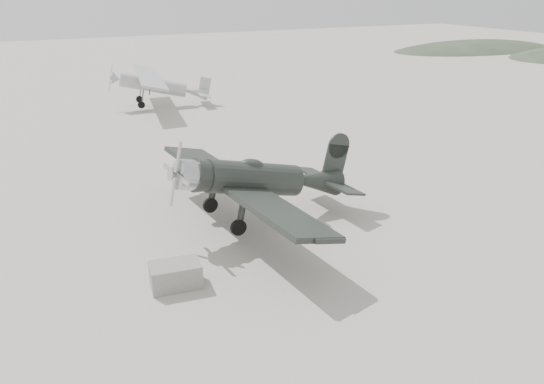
% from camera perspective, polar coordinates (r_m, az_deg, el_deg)
% --- Properties ---
extents(ground, '(160.00, 160.00, 0.00)m').
position_cam_1_polar(ground, '(20.44, 3.50, -3.70)').
color(ground, '#ACA599').
rests_on(ground, ground).
extents(hill_northeast, '(32.00, 16.00, 5.20)m').
position_cam_1_polar(hill_northeast, '(81.98, 21.04, 14.17)').
color(hill_northeast, '#2F3D2C').
rests_on(hill_northeast, ground).
extents(lowwing_monoplane, '(7.56, 10.58, 3.41)m').
position_cam_1_polar(lowwing_monoplane, '(20.00, -1.15, 1.37)').
color(lowwing_monoplane, black).
rests_on(lowwing_monoplane, ground).
extents(highwing_monoplane, '(7.34, 10.29, 2.90)m').
position_cam_1_polar(highwing_monoplane, '(40.82, -12.25, 11.42)').
color(highwing_monoplane, '#9DA0A2').
rests_on(highwing_monoplane, ground).
extents(equipment_block, '(1.63, 1.13, 0.76)m').
position_cam_1_polar(equipment_block, '(16.70, -10.33, -8.78)').
color(equipment_block, slate).
rests_on(equipment_block, ground).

